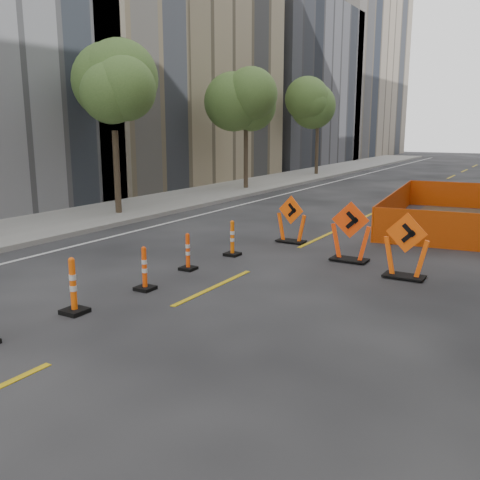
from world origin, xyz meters
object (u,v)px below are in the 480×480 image
Objects in this scene: channelizer_4 at (73,286)px; channelizer_5 at (144,268)px; chevron_sign_center at (350,232)px; channelizer_6 at (188,252)px; chevron_sign_left at (291,219)px; channelizer_7 at (232,238)px; chevron_sign_right at (406,246)px.

channelizer_5 is (0.18, 1.82, -0.06)m from channelizer_4.
chevron_sign_center is at bearing 57.40° from channelizer_5.
channelizer_4 is 3.63m from channelizer_6.
channelizer_5 is 1.82m from channelizer_6.
chevron_sign_left is 2.66m from chevron_sign_center.
chevron_sign_left reaches higher than channelizer_4.
channelizer_6 is 1.82m from channelizer_7.
channelizer_7 is at bearing 88.06° from channelizer_4.
channelizer_4 reaches higher than channelizer_5.
chevron_sign_right is (4.60, 3.77, 0.29)m from channelizer_5.
chevron_sign_center is at bearing 18.88° from channelizer_7.
chevron_sign_left is 4.51m from chevron_sign_right.
chevron_sign_left is at bearing 150.56° from chevron_sign_right.
channelizer_7 is at bearing -96.05° from chevron_sign_left.
channelizer_6 is at bearing 95.40° from channelizer_5.
chevron_sign_right is at bearing 22.28° from channelizer_6.
chevron_sign_right is at bearing 1.76° from channelizer_7.
chevron_sign_center is (2.97, 4.65, 0.31)m from channelizer_5.
channelizer_6 is 0.95× the size of channelizer_7.
chevron_sign_left is (0.67, 2.34, 0.23)m from channelizer_7.
channelizer_6 is 4.25m from chevron_sign_left.
chevron_sign_center reaches higher than channelizer_6.
channelizer_6 is 4.24m from chevron_sign_center.
chevron_sign_left reaches higher than channelizer_5.
chevron_sign_center reaches higher than channelizer_7.
channelizer_6 is 0.64× the size of chevron_sign_left.
channelizer_4 is 0.76× the size of chevron_sign_left.
channelizer_4 is at bearing -95.77° from channelizer_5.
channelizer_6 is at bearing -95.44° from channelizer_7.
channelizer_7 is (0.17, 1.82, 0.03)m from channelizer_6.
chevron_sign_center reaches higher than channelizer_4.
chevron_sign_right reaches higher than chevron_sign_left.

